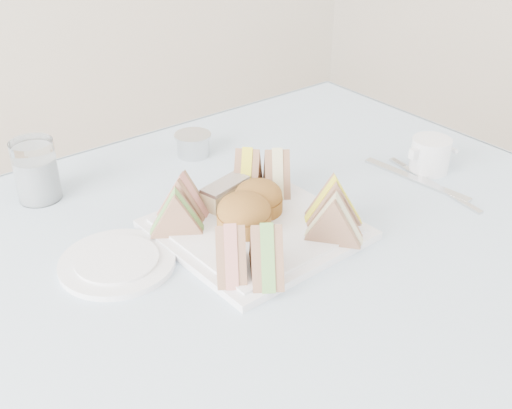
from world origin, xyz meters
TOP-DOWN VIEW (x-y plane):
  - tablecloth at (0.00, 0.00)m, footprint 1.02×1.02m
  - serving_plate at (-0.04, 0.09)m, footprint 0.28×0.28m
  - sandwich_fl_a at (-0.14, 0.02)m, footprint 0.08×0.09m
  - sandwich_fl_b at (-0.10, -0.01)m, footprint 0.08×0.10m
  - sandwich_fr_a at (0.06, 0.02)m, footprint 0.09×0.08m
  - sandwich_fr_b at (0.03, -0.01)m, footprint 0.08×0.09m
  - sandwich_bl_a at (-0.14, 0.15)m, footprint 0.09×0.07m
  - sandwich_bl_b at (-0.11, 0.18)m, footprint 0.08×0.09m
  - sandwich_br_a at (0.05, 0.15)m, footprint 0.08×0.09m
  - sandwich_br_b at (0.02, 0.19)m, footprint 0.09×0.09m
  - scone_left at (-0.06, 0.09)m, footprint 0.09×0.09m
  - scone_right at (-0.01, 0.12)m, footprint 0.10×0.10m
  - pastry_slice at (-0.04, 0.17)m, footprint 0.09×0.05m
  - side_plate at (-0.25, 0.14)m, footprint 0.20×0.20m
  - water_glass at (-0.26, 0.39)m, footprint 0.08×0.08m
  - tea_strainer at (0.03, 0.37)m, footprint 0.08×0.08m
  - knife at (0.28, 0.05)m, footprint 0.04×0.21m
  - fork at (0.29, -0.00)m, footprint 0.04×0.19m
  - creamer_jug at (0.33, 0.06)m, footprint 0.08×0.08m

SIDE VIEW (x-z plane):
  - tablecloth at x=0.00m, z-range 0.74..0.75m
  - fork at x=0.29m, z-range 0.75..0.75m
  - knife at x=0.28m, z-range 0.75..0.75m
  - side_plate at x=-0.25m, z-range 0.75..0.76m
  - serving_plate at x=-0.04m, z-range 0.75..0.76m
  - tea_strainer at x=0.03m, z-range 0.75..0.78m
  - creamer_jug at x=0.33m, z-range 0.75..0.81m
  - pastry_slice at x=-0.04m, z-range 0.76..0.80m
  - scone_right at x=-0.01m, z-range 0.76..0.81m
  - scone_left at x=-0.06m, z-range 0.76..0.81m
  - sandwich_bl_a at x=-0.14m, z-range 0.76..0.83m
  - sandwich_bl_b at x=-0.11m, z-range 0.76..0.83m
  - sandwich_fl_a at x=-0.14m, z-range 0.76..0.83m
  - sandwich_fr_b at x=0.03m, z-range 0.76..0.83m
  - sandwich_br_b at x=0.02m, z-range 0.76..0.83m
  - sandwich_br_a at x=0.05m, z-range 0.76..0.83m
  - sandwich_fr_a at x=0.06m, z-range 0.76..0.83m
  - sandwich_fl_b at x=-0.10m, z-range 0.76..0.84m
  - water_glass at x=-0.26m, z-range 0.75..0.85m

